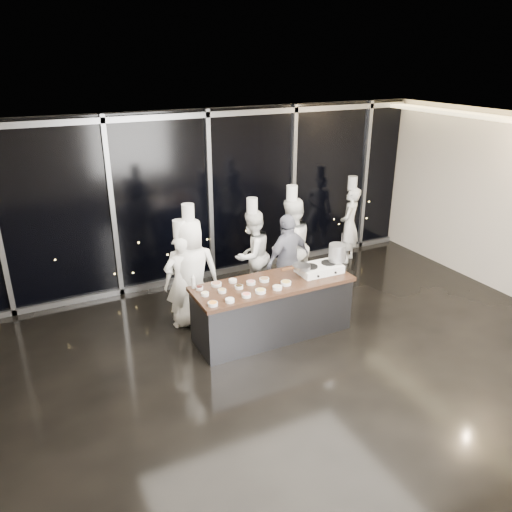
{
  "coord_description": "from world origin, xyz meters",
  "views": [
    {
      "loc": [
        -3.27,
        -5.08,
        4.09
      ],
      "look_at": [
        -0.13,
        1.2,
        1.24
      ],
      "focal_mm": 35.0,
      "sensor_mm": 36.0,
      "label": 1
    }
  ],
  "objects_px": {
    "stove": "(319,268)",
    "chef_far_left": "(182,280)",
    "guest": "(288,260)",
    "chef_left": "(191,272)",
    "stock_pot": "(337,253)",
    "frying_pan": "(301,267)",
    "demo_counter": "(272,308)",
    "chef_center": "(252,254)",
    "chef_right": "(290,246)",
    "chef_side": "(349,224)"
  },
  "relations": [
    {
      "from": "stove",
      "to": "chef_far_left",
      "type": "xyz_separation_m",
      "value": [
        -1.96,
        0.9,
        -0.16
      ]
    },
    {
      "from": "demo_counter",
      "to": "frying_pan",
      "type": "xyz_separation_m",
      "value": [
        0.48,
        -0.01,
        0.61
      ]
    },
    {
      "from": "chef_left",
      "to": "guest",
      "type": "height_order",
      "value": "chef_left"
    },
    {
      "from": "stove",
      "to": "chef_far_left",
      "type": "bearing_deg",
      "value": 155.96
    },
    {
      "from": "demo_counter",
      "to": "chef_far_left",
      "type": "relative_size",
      "value": 1.38
    },
    {
      "from": "demo_counter",
      "to": "chef_center",
      "type": "height_order",
      "value": "chef_center"
    },
    {
      "from": "chef_center",
      "to": "chef_side",
      "type": "distance_m",
      "value": 2.62
    },
    {
      "from": "chef_side",
      "to": "demo_counter",
      "type": "bearing_deg",
      "value": -5.3
    },
    {
      "from": "frying_pan",
      "to": "guest",
      "type": "height_order",
      "value": "guest"
    },
    {
      "from": "demo_counter",
      "to": "chef_far_left",
      "type": "height_order",
      "value": "chef_far_left"
    },
    {
      "from": "stock_pot",
      "to": "chef_center",
      "type": "relative_size",
      "value": 0.15
    },
    {
      "from": "frying_pan",
      "to": "chef_far_left",
      "type": "distance_m",
      "value": 1.87
    },
    {
      "from": "frying_pan",
      "to": "chef_left",
      "type": "height_order",
      "value": "chef_left"
    },
    {
      "from": "demo_counter",
      "to": "guest",
      "type": "bearing_deg",
      "value": 48.17
    },
    {
      "from": "frying_pan",
      "to": "demo_counter",
      "type": "bearing_deg",
      "value": 179.55
    },
    {
      "from": "chef_far_left",
      "to": "frying_pan",
      "type": "bearing_deg",
      "value": 150.81
    },
    {
      "from": "stove",
      "to": "chef_left",
      "type": "bearing_deg",
      "value": 153.99
    },
    {
      "from": "chef_far_left",
      "to": "chef_left",
      "type": "bearing_deg",
      "value": -178.49
    },
    {
      "from": "stove",
      "to": "chef_left",
      "type": "height_order",
      "value": "chef_left"
    },
    {
      "from": "stove",
      "to": "chef_left",
      "type": "xyz_separation_m",
      "value": [
        -1.8,
        0.9,
        -0.06
      ]
    },
    {
      "from": "guest",
      "to": "chef_right",
      "type": "relative_size",
      "value": 0.81
    },
    {
      "from": "stock_pot",
      "to": "chef_far_left",
      "type": "xyz_separation_m",
      "value": [
        -2.28,
        0.9,
        -0.38
      ]
    },
    {
      "from": "stock_pot",
      "to": "chef_center",
      "type": "distance_m",
      "value": 1.62
    },
    {
      "from": "frying_pan",
      "to": "chef_side",
      "type": "relative_size",
      "value": 0.27
    },
    {
      "from": "stove",
      "to": "chef_side",
      "type": "xyz_separation_m",
      "value": [
        2.02,
        1.94,
        -0.14
      ]
    },
    {
      "from": "stock_pot",
      "to": "chef_right",
      "type": "distance_m",
      "value": 1.24
    },
    {
      "from": "chef_right",
      "to": "frying_pan",
      "type": "bearing_deg",
      "value": 47.83
    },
    {
      "from": "stock_pot",
      "to": "chef_center",
      "type": "xyz_separation_m",
      "value": [
        -0.85,
        1.33,
        -0.36
      ]
    },
    {
      "from": "stock_pot",
      "to": "stove",
      "type": "bearing_deg",
      "value": 179.13
    },
    {
      "from": "stove",
      "to": "guest",
      "type": "distance_m",
      "value": 0.84
    },
    {
      "from": "demo_counter",
      "to": "frying_pan",
      "type": "height_order",
      "value": "frying_pan"
    },
    {
      "from": "demo_counter",
      "to": "chef_side",
      "type": "height_order",
      "value": "chef_side"
    },
    {
      "from": "stove",
      "to": "frying_pan",
      "type": "xyz_separation_m",
      "value": [
        -0.34,
        -0.01,
        0.1
      ]
    },
    {
      "from": "frying_pan",
      "to": "chef_center",
      "type": "xyz_separation_m",
      "value": [
        -0.18,
        1.33,
        -0.25
      ]
    },
    {
      "from": "frying_pan",
      "to": "chef_center",
      "type": "relative_size",
      "value": 0.27
    },
    {
      "from": "chef_center",
      "to": "chef_side",
      "type": "bearing_deg",
      "value": 170.91
    },
    {
      "from": "guest",
      "to": "demo_counter",
      "type": "bearing_deg",
      "value": 32.25
    },
    {
      "from": "demo_counter",
      "to": "chef_right",
      "type": "xyz_separation_m",
      "value": [
        1.0,
        1.19,
        0.44
      ]
    },
    {
      "from": "frying_pan",
      "to": "stock_pot",
      "type": "height_order",
      "value": "stock_pot"
    },
    {
      "from": "stove",
      "to": "guest",
      "type": "xyz_separation_m",
      "value": [
        -0.09,
        0.82,
        -0.15
      ]
    },
    {
      "from": "chef_far_left",
      "to": "guest",
      "type": "xyz_separation_m",
      "value": [
        1.87,
        -0.08,
        0.02
      ]
    },
    {
      "from": "chef_center",
      "to": "guest",
      "type": "relative_size",
      "value": 1.13
    },
    {
      "from": "demo_counter",
      "to": "stock_pot",
      "type": "height_order",
      "value": "stock_pot"
    },
    {
      "from": "chef_far_left",
      "to": "chef_center",
      "type": "relative_size",
      "value": 0.97
    },
    {
      "from": "stock_pot",
      "to": "chef_far_left",
      "type": "relative_size",
      "value": 0.15
    },
    {
      "from": "demo_counter",
      "to": "stove",
      "type": "xyz_separation_m",
      "value": [
        0.83,
        -0.0,
        0.51
      ]
    },
    {
      "from": "frying_pan",
      "to": "chef_right",
      "type": "distance_m",
      "value": 1.32
    },
    {
      "from": "stove",
      "to": "stock_pot",
      "type": "distance_m",
      "value": 0.39
    },
    {
      "from": "frying_pan",
      "to": "chef_side",
      "type": "distance_m",
      "value": 3.07
    },
    {
      "from": "frying_pan",
      "to": "chef_left",
      "type": "relative_size",
      "value": 0.24
    }
  ]
}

